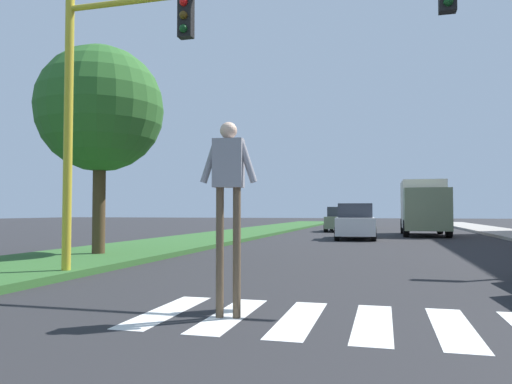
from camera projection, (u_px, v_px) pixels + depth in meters
ground_plane at (374, 235)px, 28.34m from camera, size 140.00×140.00×0.00m
crosswalk at (335, 321)px, 5.97m from camera, size 4.95×2.20×0.01m
median_strip at (242, 233)px, 28.30m from camera, size 4.09×64.00×0.15m
tree_mid at (100, 110)px, 14.03m from camera, size 3.62×3.62×5.96m
traffic_light_gantry at (184, 56)px, 9.41m from camera, size 8.73×0.30×6.00m
pedestrian_performer at (228, 187)px, 6.21m from camera, size 0.75×0.28×2.49m
sedan_midblock at (355, 223)px, 23.72m from camera, size 2.07×4.38×1.72m
sedan_distant at (340, 220)px, 32.84m from camera, size 1.82×4.28×1.64m
sedan_far_horizon at (359, 218)px, 40.47m from camera, size 2.03×4.30×1.74m
truck_box_delivery at (424, 206)px, 27.47m from camera, size 2.40×6.20×3.10m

